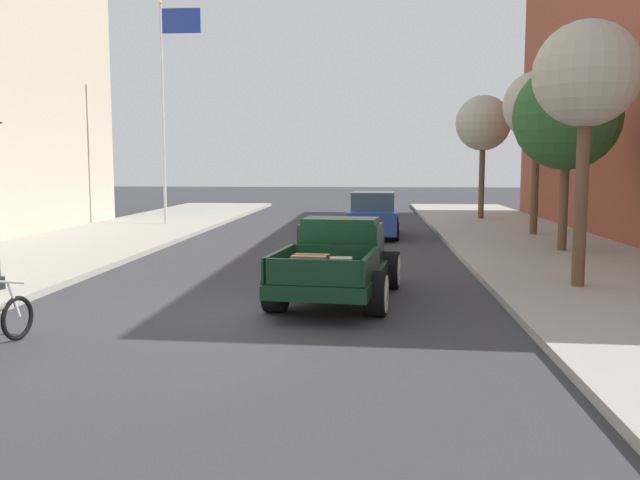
% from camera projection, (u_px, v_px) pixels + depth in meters
% --- Properties ---
extents(ground_plane, '(140.00, 140.00, 0.00)m').
position_uv_depth(ground_plane, '(255.00, 314.00, 11.95)').
color(ground_plane, '#333338').
extents(hotrod_truck_dark_green, '(2.56, 5.07, 1.58)m').
position_uv_depth(hotrod_truck_dark_green, '(340.00, 259.00, 13.42)').
color(hotrod_truck_dark_green, black).
rests_on(hotrod_truck_dark_green, ground).
extents(car_background_blue, '(1.96, 4.35, 1.65)m').
position_uv_depth(car_background_blue, '(373.00, 216.00, 24.79)').
color(car_background_blue, '#284293').
rests_on(car_background_blue, ground).
extents(flagpole, '(1.74, 0.16, 9.16)m').
position_uv_depth(flagpole, '(168.00, 89.00, 27.99)').
color(flagpole, '#B2B2B7').
rests_on(flagpole, sidewalk_left).
extents(street_tree_nearest, '(2.10, 2.10, 5.33)m').
position_uv_depth(street_tree_nearest, '(586.00, 77.00, 13.44)').
color(street_tree_nearest, brown).
rests_on(street_tree_nearest, sidewalk_right).
extents(street_tree_second, '(3.05, 3.05, 5.37)m').
position_uv_depth(street_tree_second, '(567.00, 117.00, 19.29)').
color(street_tree_second, brown).
rests_on(street_tree_second, sidewalk_right).
extents(street_tree_third, '(2.41, 2.41, 5.77)m').
position_uv_depth(street_tree_third, '(538.00, 107.00, 23.81)').
color(street_tree_third, brown).
rests_on(street_tree_third, sidewalk_right).
extents(street_tree_farthest, '(2.52, 2.52, 5.65)m').
position_uv_depth(street_tree_farthest, '(483.00, 124.00, 31.01)').
color(street_tree_farthest, brown).
rests_on(street_tree_farthest, sidewalk_right).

